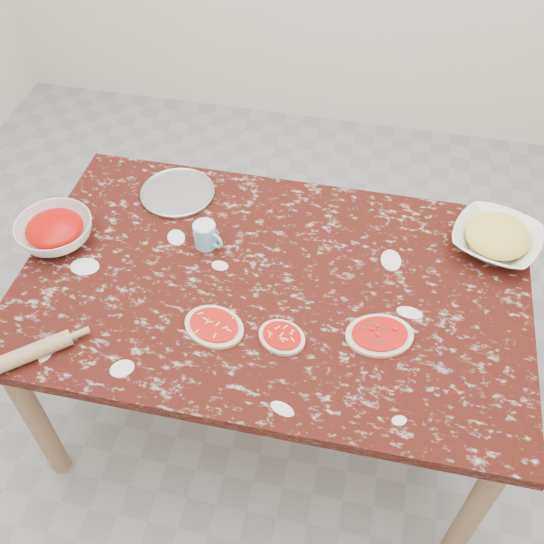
{
  "coord_description": "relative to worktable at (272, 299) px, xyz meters",
  "views": [
    {
      "loc": [
        0.27,
        -1.26,
        2.25
      ],
      "look_at": [
        0.0,
        0.0,
        0.8
      ],
      "focal_mm": 41.48,
      "sensor_mm": 36.0,
      "label": 1
    }
  ],
  "objects": [
    {
      "name": "rolling_pin",
      "position": [
        -0.61,
        -0.42,
        0.11
      ],
      "size": [
        0.21,
        0.19,
        0.05
      ],
      "primitive_type": "cylinder",
      "rotation": [
        0.0,
        1.57,
        0.71
      ],
      "color": "tan",
      "rests_on": "worktable"
    },
    {
      "name": "flour_mug",
      "position": [
        -0.25,
        0.12,
        0.13
      ],
      "size": [
        0.11,
        0.08,
        0.09
      ],
      "color": "#7BC4E1",
      "rests_on": "worktable"
    },
    {
      "name": "worktable",
      "position": [
        0.0,
        0.0,
        0.0
      ],
      "size": [
        1.6,
        1.0,
        0.75
      ],
      "color": "black",
      "rests_on": "ground"
    },
    {
      "name": "pizza_right",
      "position": [
        0.35,
        -0.14,
        0.09
      ],
      "size": [
        0.24,
        0.2,
        0.02
      ],
      "color": "beige",
      "rests_on": "worktable"
    },
    {
      "name": "cheese_bowl",
      "position": [
        0.69,
        0.3,
        0.12
      ],
      "size": [
        0.35,
        0.35,
        0.07
      ],
      "primitive_type": "imported",
      "rotation": [
        0.0,
        0.0,
        -0.33
      ],
      "color": "white",
      "rests_on": "worktable"
    },
    {
      "name": "ground",
      "position": [
        0.0,
        0.0,
        -0.67
      ],
      "size": [
        4.0,
        4.0,
        0.0
      ],
      "primitive_type": "plane",
      "color": "gray"
    },
    {
      "name": "sauce_bowl",
      "position": [
        -0.74,
        0.03,
        0.12
      ],
      "size": [
        0.31,
        0.31,
        0.08
      ],
      "primitive_type": "imported",
      "rotation": [
        0.0,
        0.0,
        0.26
      ],
      "color": "white",
      "rests_on": "worktable"
    },
    {
      "name": "pizza_mid",
      "position": [
        0.07,
        -0.21,
        0.09
      ],
      "size": [
        0.17,
        0.16,
        0.02
      ],
      "color": "beige",
      "rests_on": "worktable"
    },
    {
      "name": "pizza_tray",
      "position": [
        -0.42,
        0.34,
        0.09
      ],
      "size": [
        0.34,
        0.34,
        0.01
      ],
      "primitive_type": "cylinder",
      "rotation": [
        0.0,
        0.0,
        0.4
      ],
      "color": "#B2B2B7",
      "rests_on": "worktable"
    },
    {
      "name": "pizza_left",
      "position": [
        -0.13,
        -0.21,
        0.09
      ],
      "size": [
        0.22,
        0.19,
        0.02
      ],
      "color": "beige",
      "rests_on": "worktable"
    }
  ]
}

